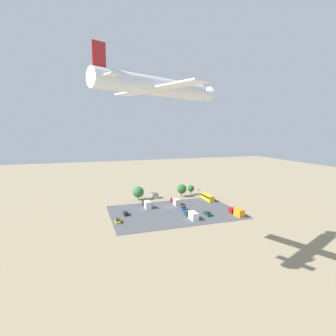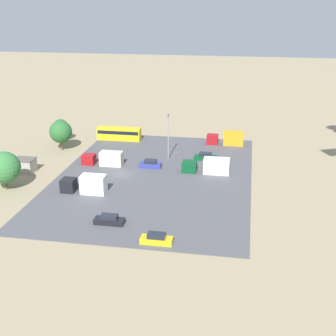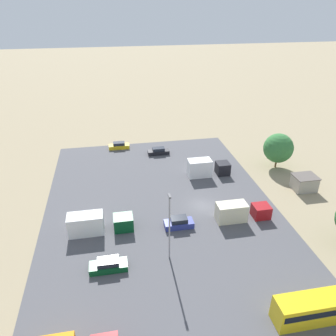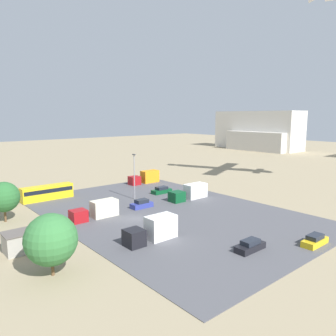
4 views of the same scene
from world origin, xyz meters
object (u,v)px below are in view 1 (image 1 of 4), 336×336
Objects in this scene: parked_truck_2 at (237,212)px; airplane at (160,87)px; parked_car_2 at (118,221)px; parked_car_0 at (183,208)px; shed_building at (155,196)px; bus at (207,197)px; parked_truck_0 at (176,201)px; parked_car_1 at (126,213)px; parked_car_3 at (208,214)px; parked_truck_3 at (147,204)px; parked_truck_1 at (192,215)px.

parked_truck_2 is 70.21m from airplane.
airplane is (-5.21, 40.53, 44.49)m from parked_car_2.
parked_car_0 is 31.30m from parked_car_2.
parked_truck_2 is at bearing 122.95° from shed_building.
parked_truck_0 is (18.20, 2.01, -0.29)m from bus.
shed_building is 30.14m from parked_car_1.
bus is 2.22× the size of parked_car_3.
parked_truck_3 is 0.25× the size of airplane.
bus reaches higher than parked_car_2.
bus is 21.45m from parked_car_0.
airplane is (-0.60, 48.85, 44.49)m from parked_car_1.
parked_car_0 reaches higher than parked_car_3.
parked_truck_2 reaches higher than parked_car_0.
parked_car_2 is at bearing 52.87° from shed_building.
parked_car_3 is at bearing 175.08° from parked_car_2.
bus reaches higher than parked_car_1.
parked_truck_3 is at bearing -146.00° from parked_car_1.
parked_car_3 is (11.17, 22.12, -0.99)m from bus.
shed_building is at bearing 113.67° from parked_truck_0.
parked_truck_0 is 0.26× the size of airplane.
parked_truck_3 reaches higher than parked_car_0.
airplane is at bearing 75.49° from shed_building.
parked_truck_2 is (-44.38, 15.59, 0.83)m from parked_car_1.
bus is at bearing 5.44° from parked_truck_3.
airplane is (25.05, 57.43, 43.78)m from parked_truck_0.
parked_car_1 is at bearing 13.59° from bus.
parked_truck_3 reaches higher than parked_truck_0.
parked_truck_3 is (21.58, -19.00, 0.89)m from parked_car_3.
shed_building is 37.23m from parked_car_3.
parked_truck_0 reaches higher than shed_building.
bus is 0.32× the size of airplane.
parked_truck_1 is (1.08, 11.98, 0.71)m from parked_car_0.
parked_car_0 is 0.93× the size of parked_car_1.
shed_building is 0.50× the size of parked_truck_3.
parked_car_1 is at bearing -146.00° from parked_truck_3.
parked_truck_3 is at bearing 145.87° from airplane.
parked_truck_0 is 30.58m from parked_truck_2.
bus is 18.31m from parked_truck_0.
parked_truck_0 is (-25.65, -8.58, 0.71)m from parked_car_1.
parked_truck_1 reaches higher than bus.
airplane reaches higher than shed_building.
parked_car_1 reaches higher than parked_car_2.
airplane reaches higher than parked_truck_1.
shed_building is at bearing -68.86° from parked_car_3.
parked_car_2 is 0.14× the size of airplane.
parked_car_0 is at bearing -56.97° from parked_car_3.
parked_car_2 is 49.53m from parked_truck_2.
shed_building is 0.12× the size of airplane.
parked_car_0 is at bearing -29.92° from parked_truck_3.
parked_car_3 is (-32.67, 11.52, 0.01)m from parked_car_1.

